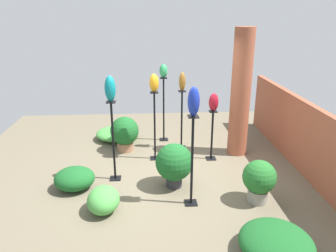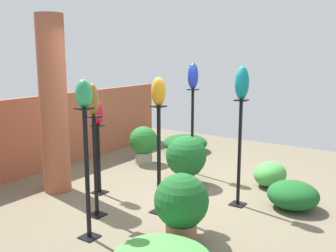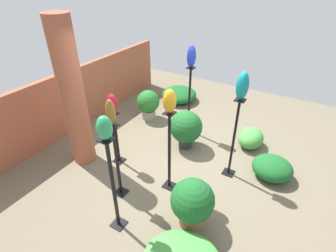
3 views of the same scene
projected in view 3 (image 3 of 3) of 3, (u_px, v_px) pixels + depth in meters
The scene contains 21 objects.
ground_plane at pixel (182, 159), 5.13m from camera, with size 8.00×8.00×0.00m, color #6B604C.
brick_wall_back at pixel (79, 97), 5.93m from camera, with size 5.60×0.12×1.36m, color #9E5138.
brick_pillar at pixel (73, 97), 4.44m from camera, with size 0.41×0.41×2.66m, color #9E5138.
pedestal_jade at pixel (114, 190), 3.47m from camera, with size 0.20×0.20×1.52m.
pedestal_amber at pixel (169, 155), 4.15m from camera, with size 0.20×0.20×1.44m.
pedestal_bronze at pixel (117, 164), 4.05m from camera, with size 0.20×0.20×1.33m.
pedestal_ruby at pixel (117, 141), 4.83m from camera, with size 0.20×0.20×1.05m.
pedestal_cobalt at pixel (189, 103), 5.64m from camera, with size 0.20×0.20×1.49m.
pedestal_teal at pixel (233, 142), 4.42m from camera, with size 0.20×0.20×1.49m.
art_vase_jade at pixel (104, 128), 2.96m from camera, with size 0.19×0.19×0.31m, color #2D9356.
art_vase_amber at pixel (170, 101), 3.65m from camera, with size 0.19×0.19×0.36m, color orange.
art_vase_bronze at pixel (111, 113), 3.57m from camera, with size 0.14×0.14×0.40m, color brown.
art_vase_ruby at pixel (112, 104), 4.43m from camera, with size 0.18×0.19×0.37m, color maroon.
art_vase_cobalt at pixel (191, 56), 5.10m from camera, with size 0.19×0.18×0.45m, color #192D9E.
art_vase_teal at pixel (242, 86), 3.88m from camera, with size 0.20×0.19×0.45m, color #0F727A.
potted_plant_mid_left at pixel (186, 128), 5.25m from camera, with size 0.66×0.66×0.80m.
potted_plant_walkway_edge at pixel (148, 103), 6.28m from camera, with size 0.54×0.54×0.72m.
potted_plant_back_center at pixel (192, 202), 3.65m from camera, with size 0.63×0.63×0.78m.
foliage_bed_east at pixel (251, 138), 5.39m from camera, with size 0.62×0.50×0.39m, color #479942.
foliage_bed_center at pixel (179, 94), 7.22m from camera, with size 0.98×0.94×0.36m, color #195923.
foliage_bed_rear at pixel (272, 168), 4.61m from camera, with size 0.65×0.70×0.38m, color #195923.
Camera 3 is at (-3.60, -1.82, 3.26)m, focal length 28.00 mm.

